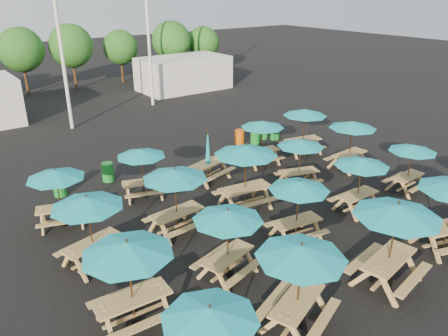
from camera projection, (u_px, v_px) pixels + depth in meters
ground at (247, 206)px, 16.88m from camera, size 120.00×120.00×0.00m
picnic_unit_0 at (210, 318)px, 8.53m from camera, size 2.48×2.48×2.17m
picnic_unit_1 at (128, 253)px, 10.24m from camera, size 2.36×2.36×2.42m
picnic_unit_2 at (87, 206)px, 12.63m from camera, size 2.57×2.57×2.31m
picnic_unit_3 at (56, 177)px, 14.86m from camera, size 2.51×2.51×2.14m
picnic_unit_4 at (301, 256)px, 10.18m from camera, size 2.81×2.81×2.37m
picnic_unit_5 at (228, 219)px, 12.12m from camera, size 2.46×2.46×2.18m
picnic_unit_6 at (175, 178)px, 14.35m from camera, size 2.35×2.35×2.37m
picnic_unit_7 at (141, 155)px, 16.91m from camera, size 2.45×2.45×2.08m
picnic_unit_8 at (397, 215)px, 11.67m from camera, size 2.72×2.72×2.56m
picnic_unit_9 at (299, 189)px, 13.98m from camera, size 2.29×2.29×2.15m
picnic_unit_10 at (246, 154)px, 15.95m from camera, size 2.67×2.67×2.54m
picnic_unit_11 at (208, 159)px, 18.80m from camera, size 2.22×2.05×2.41m
picnic_unit_13 at (362, 165)px, 15.83m from camera, size 2.02×2.02×2.16m
picnic_unit_14 at (301, 146)px, 17.89m from camera, size 2.46×2.46×2.10m
picnic_unit_15 at (262, 126)px, 20.09m from camera, size 2.26×2.26×2.18m
picnic_unit_17 at (412, 151)px, 17.49m from camera, size 1.96×1.96×2.04m
picnic_unit_18 at (353, 127)px, 19.61m from camera, size 2.23×2.23×2.29m
picnic_unit_19 at (305, 115)px, 21.41m from camera, size 2.57×2.57×2.33m
waste_bin_0 at (60, 186)px, 17.59m from camera, size 0.51×0.51×0.82m
waste_bin_1 at (108, 172)px, 18.93m from camera, size 0.51×0.51×0.82m
waste_bin_2 at (239, 137)px, 23.25m from camera, size 0.51×0.51×0.82m
waste_bin_3 at (255, 136)px, 23.40m from camera, size 0.51×0.51×0.82m
waste_bin_4 at (263, 131)px, 24.18m from camera, size 0.51×0.51×0.82m
waste_bin_5 at (275, 132)px, 24.08m from camera, size 0.51×0.51×0.82m
mast_0 at (58, 23)px, 23.79m from camera, size 0.20×0.20×12.00m
mast_1 at (147, 16)px, 28.86m from camera, size 0.20×0.20×12.00m
event_tent_1 at (184, 73)px, 35.38m from camera, size 7.00×4.00×2.60m
tree_3 at (21, 50)px, 32.84m from camera, size 3.36×3.36×5.09m
tree_4 at (71, 46)px, 34.50m from camera, size 3.41×3.41×5.17m
tree_5 at (120, 47)px, 37.38m from camera, size 2.94×2.94×4.45m
tree_6 at (171, 41)px, 38.11m from camera, size 3.38×3.38×5.13m
tree_7 at (203, 43)px, 40.17m from camera, size 2.95×2.95×4.48m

